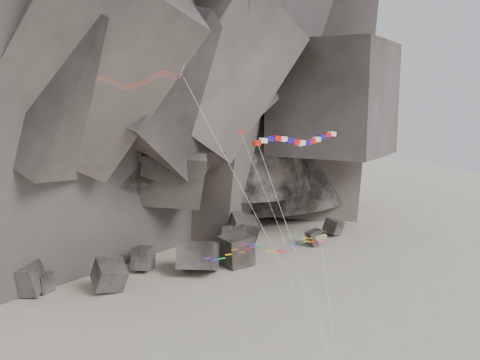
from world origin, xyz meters
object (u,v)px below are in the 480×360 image
banner_kite (297,140)px  parafoil_kite (262,248)px  pennant_kite (269,203)px  delta_kite (137,80)px

banner_kite → parafoil_kite: size_ratio=1.67×
parafoil_kite → pennant_kite: pennant_kite is taller
delta_kite → pennant_kite: 17.34m
parafoil_kite → pennant_kite: bearing=-29.8°
delta_kite → parafoil_kite: (11.22, -3.64, -16.70)m
parafoil_kite → pennant_kite: size_ratio=0.58×
delta_kite → pennant_kite: delta_kite is taller
banner_kite → parafoil_kite: 12.43m
banner_kite → pennant_kite: size_ratio=0.96×
banner_kite → pennant_kite: pennant_kite is taller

